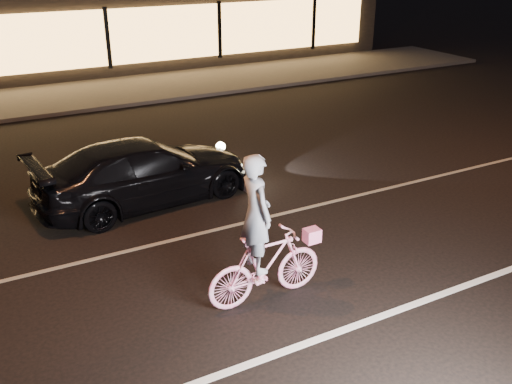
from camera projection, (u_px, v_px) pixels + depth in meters
ground at (351, 258)px, 9.49m from camera, size 90.00×90.00×0.00m
lane_stripe_near at (414, 304)px, 8.28m from camera, size 60.00×0.12×0.01m
lane_stripe_far at (289, 212)px, 11.10m from camera, size 60.00×0.10×0.01m
sidewalk at (126, 90)px, 19.94m from camera, size 30.00×4.00×0.12m
storefront at (80, 11)px, 23.91m from camera, size 25.40×8.42×4.20m
cyclist at (263, 251)px, 8.08m from camera, size 1.82×0.63×2.30m
sedan at (145, 172)px, 11.33m from camera, size 4.57×2.24×1.28m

